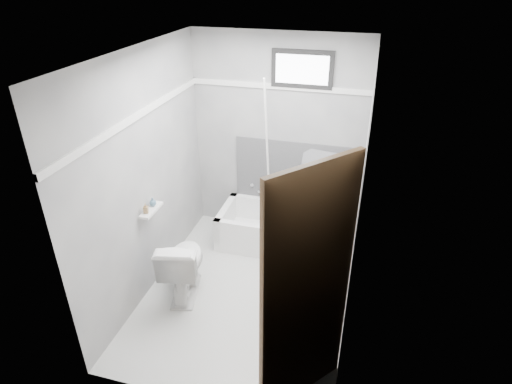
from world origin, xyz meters
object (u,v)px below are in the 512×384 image
(office_chair, at_px, (306,200))
(door, at_px, (339,333))
(bathtub, at_px, (283,230))
(toilet, at_px, (183,265))
(soap_bottle_a, at_px, (146,208))
(soap_bottle_b, at_px, (153,202))

(office_chair, relative_size, door, 0.51)
(bathtub, relative_size, toilet, 2.13)
(bathtub, relative_size, soap_bottle_a, 15.44)
(bathtub, xyz_separation_m, door, (0.81, -2.21, 0.79))
(toilet, height_order, door, door)
(bathtub, relative_size, soap_bottle_b, 17.47)
(office_chair, height_order, soap_bottle_a, office_chair)
(soap_bottle_a, bearing_deg, bathtub, 44.72)
(soap_bottle_a, xyz_separation_m, soap_bottle_b, (0.00, 0.14, -0.01))
(soap_bottle_a, distance_m, soap_bottle_b, 0.14)
(toilet, distance_m, soap_bottle_b, 0.70)
(bathtub, xyz_separation_m, soap_bottle_b, (-1.11, -0.96, 0.75))
(office_chair, relative_size, toilet, 1.45)
(bathtub, height_order, soap_bottle_b, soap_bottle_b)
(door, distance_m, soap_bottle_a, 2.22)
(door, bearing_deg, soap_bottle_a, 150.02)
(soap_bottle_b, bearing_deg, soap_bottle_a, -90.00)
(toilet, xyz_separation_m, soap_bottle_a, (-0.32, -0.02, 0.62))
(office_chair, xyz_separation_m, soap_bottle_b, (-1.36, -1.01, 0.33))
(office_chair, xyz_separation_m, toilet, (-1.04, -1.13, -0.29))
(toilet, relative_size, door, 0.35)
(soap_bottle_a, height_order, soap_bottle_b, soap_bottle_a)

